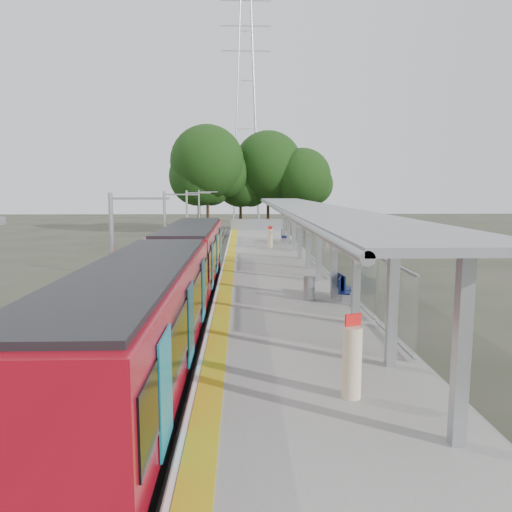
{
  "coord_description": "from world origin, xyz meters",
  "views": [
    {
      "loc": [
        -1.83,
        -10.27,
        5.53
      ],
      "look_at": [
        -1.12,
        13.63,
        2.3
      ],
      "focal_mm": 35.0,
      "sensor_mm": 36.0,
      "label": 1
    }
  ],
  "objects_px": {
    "bench_mid": "(342,285)",
    "train": "(174,277)",
    "info_pillar_far": "(270,238)",
    "litter_bin": "(309,288)",
    "info_pillar_near": "(352,362)",
    "bench_near": "(343,288)",
    "bench_far": "(283,236)"
  },
  "relations": [
    {
      "from": "bench_near",
      "to": "info_pillar_near",
      "type": "xyz_separation_m",
      "value": [
        -1.72,
        -9.34,
        0.27
      ]
    },
    {
      "from": "bench_near",
      "to": "bench_mid",
      "type": "relative_size",
      "value": 0.98
    },
    {
      "from": "bench_mid",
      "to": "train",
      "type": "bearing_deg",
      "value": 179.72
    },
    {
      "from": "bench_mid",
      "to": "info_pillar_far",
      "type": "xyz_separation_m",
      "value": [
        -1.93,
        18.08,
        0.17
      ]
    },
    {
      "from": "train",
      "to": "bench_far",
      "type": "relative_size",
      "value": 17.08
    },
    {
      "from": "bench_near",
      "to": "bench_far",
      "type": "distance_m",
      "value": 22.5
    },
    {
      "from": "bench_mid",
      "to": "info_pillar_near",
      "type": "xyz_separation_m",
      "value": [
        -1.78,
        -9.9,
        0.25
      ]
    },
    {
      "from": "train",
      "to": "bench_far",
      "type": "height_order",
      "value": "train"
    },
    {
      "from": "bench_mid",
      "to": "info_pillar_far",
      "type": "relative_size",
      "value": 0.95
    },
    {
      "from": "info_pillar_near",
      "to": "litter_bin",
      "type": "relative_size",
      "value": 1.95
    },
    {
      "from": "bench_mid",
      "to": "bench_far",
      "type": "relative_size",
      "value": 0.98
    },
    {
      "from": "train",
      "to": "bench_far",
      "type": "xyz_separation_m",
      "value": [
        6.24,
        22.61,
        -0.48
      ]
    },
    {
      "from": "bench_far",
      "to": "info_pillar_near",
      "type": "bearing_deg",
      "value": -86.87
    },
    {
      "from": "bench_far",
      "to": "bench_mid",
      "type": "bearing_deg",
      "value": -83.18
    },
    {
      "from": "bench_far",
      "to": "info_pillar_far",
      "type": "distance_m",
      "value": 4.08
    },
    {
      "from": "train",
      "to": "litter_bin",
      "type": "relative_size",
      "value": 28.78
    },
    {
      "from": "bench_mid",
      "to": "litter_bin",
      "type": "bearing_deg",
      "value": -176.42
    },
    {
      "from": "bench_near",
      "to": "bench_mid",
      "type": "height_order",
      "value": "bench_mid"
    },
    {
      "from": "info_pillar_far",
      "to": "litter_bin",
      "type": "xyz_separation_m",
      "value": [
        0.54,
        -18.31,
        -0.25
      ]
    },
    {
      "from": "bench_near",
      "to": "bench_far",
      "type": "bearing_deg",
      "value": 106.69
    },
    {
      "from": "train",
      "to": "bench_far",
      "type": "bearing_deg",
      "value": 74.57
    },
    {
      "from": "bench_near",
      "to": "info_pillar_far",
      "type": "xyz_separation_m",
      "value": [
        -1.87,
        18.64,
        0.19
      ]
    },
    {
      "from": "litter_bin",
      "to": "info_pillar_near",
      "type": "bearing_deg",
      "value": -92.3
    },
    {
      "from": "bench_far",
      "to": "info_pillar_near",
      "type": "xyz_separation_m",
      "value": [
        -1.18,
        -31.83,
        0.24
      ]
    },
    {
      "from": "bench_far",
      "to": "info_pillar_far",
      "type": "xyz_separation_m",
      "value": [
        -1.33,
        -3.86,
        0.16
      ]
    },
    {
      "from": "train",
      "to": "litter_bin",
      "type": "xyz_separation_m",
      "value": [
        5.45,
        0.44,
        -0.57
      ]
    },
    {
      "from": "bench_far",
      "to": "litter_bin",
      "type": "relative_size",
      "value": 1.69
    },
    {
      "from": "train",
      "to": "bench_near",
      "type": "distance_m",
      "value": 6.8
    },
    {
      "from": "info_pillar_far",
      "to": "litter_bin",
      "type": "relative_size",
      "value": 1.75
    },
    {
      "from": "info_pillar_far",
      "to": "litter_bin",
      "type": "distance_m",
      "value": 18.32
    },
    {
      "from": "bench_near",
      "to": "litter_bin",
      "type": "distance_m",
      "value": 1.37
    },
    {
      "from": "train",
      "to": "info_pillar_near",
      "type": "xyz_separation_m",
      "value": [
        5.06,
        -9.23,
        -0.24
      ]
    }
  ]
}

